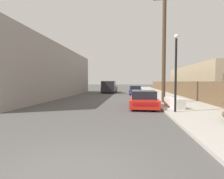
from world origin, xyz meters
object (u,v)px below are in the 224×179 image
(pickup_truck, at_px, (109,87))
(discarded_fridge, at_px, (174,103))
(parked_sports_car_red, at_px, (143,100))
(car_parked_mid, at_px, (136,90))
(street_lamp, at_px, (176,67))
(utility_pole, at_px, (164,44))

(pickup_truck, bearing_deg, discarded_fridge, 112.38)
(parked_sports_car_red, xyz_separation_m, pickup_truck, (-4.34, 15.70, 0.40))
(car_parked_mid, distance_m, pickup_truck, 5.29)
(parked_sports_car_red, relative_size, pickup_truck, 0.87)
(discarded_fridge, xyz_separation_m, pickup_truck, (-6.28, 16.60, 0.50))
(street_lamp, bearing_deg, car_parked_mid, 96.70)
(pickup_truck, height_order, utility_pole, utility_pole)
(pickup_truck, bearing_deg, parked_sports_car_red, 107.11)
(street_lamp, bearing_deg, pickup_truck, 108.13)
(street_lamp, bearing_deg, discarded_fridge, 78.13)
(car_parked_mid, bearing_deg, parked_sports_car_red, -85.95)
(parked_sports_car_red, distance_m, pickup_truck, 16.30)
(discarded_fridge, relative_size, parked_sports_car_red, 0.40)
(discarded_fridge, height_order, utility_pole, utility_pole)
(discarded_fridge, bearing_deg, parked_sports_car_red, 140.74)
(car_parked_mid, height_order, street_lamp, street_lamp)
(street_lamp, bearing_deg, utility_pole, 87.52)
(parked_sports_car_red, xyz_separation_m, street_lamp, (1.61, -2.47, 2.14))
(pickup_truck, relative_size, street_lamp, 1.21)
(discarded_fridge, distance_m, pickup_truck, 17.76)
(parked_sports_car_red, distance_m, car_parked_mid, 12.50)
(car_parked_mid, relative_size, utility_pole, 0.44)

